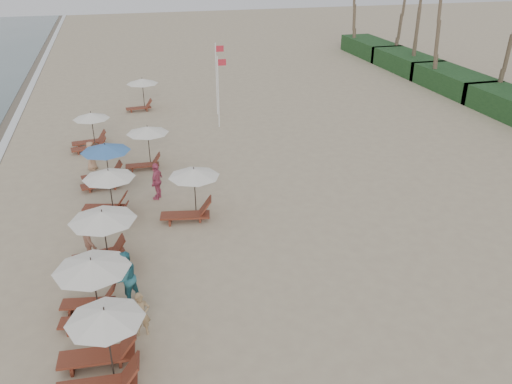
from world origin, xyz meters
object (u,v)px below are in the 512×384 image
object	(u,v)px
lounger_station_4	(103,164)
beachgoer_mid_b	(89,238)
flag_pole_near	(219,89)
inland_station_2	(141,90)
beachgoer_near	(141,314)
inland_station_0	(190,191)
beachgoer_far_a	(157,181)
inland_station_1	(146,141)
lounger_station_2	(100,238)
lounger_station_5	(89,132)
lounger_station_3	(106,194)
beachgoer_far_b	(91,156)
beachgoer_mid_a	(125,277)
lounger_station_0	(98,350)
lounger_station_1	(89,285)

from	to	relation	value
lounger_station_4	beachgoer_mid_b	world-z (taller)	lounger_station_4
beachgoer_mid_b	flag_pole_near	bearing A→B (deg)	-48.18
inland_station_2	beachgoer_near	world-z (taller)	inland_station_2
inland_station_0	beachgoer_far_a	bearing A→B (deg)	117.24
inland_station_1	inland_station_2	world-z (taller)	same
inland_station_1	inland_station_2	xyz separation A→B (m)	(0.48, 10.83, 0.00)
lounger_station_2	lounger_station_5	distance (m)	13.02
inland_station_0	lounger_station_2	bearing A→B (deg)	-141.13
lounger_station_4	inland_station_0	bearing A→B (deg)	-52.08
lounger_station_2	lounger_station_4	world-z (taller)	lounger_station_2
beachgoer_near	lounger_station_4	bearing A→B (deg)	93.52
lounger_station_3	flag_pole_near	size ratio (longest dim) A/B	0.56
beachgoer_far_b	inland_station_1	bearing A→B (deg)	-77.06
beachgoer_mid_a	inland_station_1	bearing A→B (deg)	-136.58
lounger_station_0	inland_station_1	world-z (taller)	lounger_station_0
beachgoer_mid_a	flag_pole_near	world-z (taller)	flag_pole_near
lounger_station_1	beachgoer_near	distance (m)	1.99
lounger_station_5	beachgoer_mid_b	bearing A→B (deg)	-89.07
lounger_station_2	beachgoer_far_b	bearing A→B (deg)	92.89
lounger_station_0	lounger_station_1	size ratio (longest dim) A/B	1.06
inland_station_2	lounger_station_2	bearing A→B (deg)	-98.01
lounger_station_2	inland_station_0	world-z (taller)	lounger_station_2
inland_station_1	beachgoer_far_a	distance (m)	4.02
beachgoer_far_a	inland_station_1	bearing A→B (deg)	-149.63
lounger_station_5	inland_station_1	distance (m)	4.75
lounger_station_3	lounger_station_5	world-z (taller)	lounger_station_3
inland_station_0	beachgoer_mid_b	world-z (taller)	inland_station_0
flag_pole_near	lounger_station_1	bearing A→B (deg)	-113.44
lounger_station_4	lounger_station_5	bearing A→B (deg)	97.98
inland_station_0	flag_pole_near	bearing A→B (deg)	72.78
lounger_station_1	beachgoer_mid_a	size ratio (longest dim) A/B	1.34
lounger_station_0	lounger_station_2	xyz separation A→B (m)	(0.06, 5.71, 0.24)
inland_station_1	beachgoer_near	world-z (taller)	inland_station_1
lounger_station_3	inland_station_1	size ratio (longest dim) A/B	1.02
beachgoer_mid_b	flag_pole_near	world-z (taller)	flag_pole_near
lounger_station_2	beachgoer_far_b	size ratio (longest dim) A/B	1.70
lounger_station_0	lounger_station_5	distance (m)	18.72
inland_station_1	beachgoer_mid_b	bearing A→B (deg)	-107.94
beachgoer_far_b	lounger_station_3	bearing A→B (deg)	-151.00
lounger_station_0	inland_station_0	distance (m)	9.53
lounger_station_5	inland_station_2	size ratio (longest dim) A/B	0.98
lounger_station_1	lounger_station_2	world-z (taller)	lounger_station_2
beachgoer_mid_a	beachgoer_far_b	xyz separation A→B (m)	(-1.29, 12.09, -0.17)
lounger_station_0	inland_station_1	bearing A→B (deg)	80.84
lounger_station_5	flag_pole_near	xyz separation A→B (m)	(8.09, 2.03, 1.48)
lounger_station_2	inland_station_0	bearing A→B (deg)	38.87
lounger_station_0	beachgoer_far_a	xyz separation A→B (m)	(2.60, 11.07, -0.12)
lounger_station_5	beachgoer_mid_a	world-z (taller)	lounger_station_5
lounger_station_0	beachgoer_far_b	world-z (taller)	lounger_station_0
lounger_station_0	lounger_station_4	size ratio (longest dim) A/B	1.00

